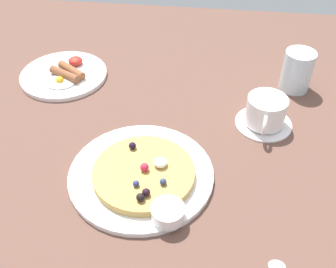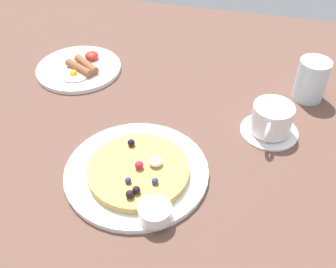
{
  "view_description": "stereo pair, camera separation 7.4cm",
  "coord_description": "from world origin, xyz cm",
  "views": [
    {
      "loc": [
        13.67,
        -59.56,
        58.97
      ],
      "look_at": [
        6.04,
        1.52,
        4.0
      ],
      "focal_mm": 42.83,
      "sensor_mm": 36.0,
      "label": 1
    },
    {
      "loc": [
        20.94,
        -58.21,
        58.97
      ],
      "look_at": [
        6.04,
        1.52,
        4.0
      ],
      "focal_mm": 42.83,
      "sensor_mm": 36.0,
      "label": 2
    }
  ],
  "objects": [
    {
      "name": "ground_plane",
      "position": [
        0.0,
        0.0,
        -1.5
      ],
      "size": [
        181.75,
        143.3,
        3.0
      ],
      "primitive_type": "cube",
      "color": "brown"
    },
    {
      "name": "coffee_saucer",
      "position": [
        26.58,
        12.0,
        0.39
      ],
      "size": [
        12.77,
        12.77,
        0.78
      ],
      "primitive_type": "cylinder",
      "color": "white",
      "rests_on": "ground_plane"
    },
    {
      "name": "pancake_with_berries",
      "position": [
        2.57,
        -8.11,
        2.05
      ],
      "size": [
        19.84,
        19.84,
        3.27
      ],
      "color": "tan",
      "rests_on": "pancake_plate"
    },
    {
      "name": "syrup_ramekin",
      "position": [
        8.34,
        -17.11,
        2.49
      ],
      "size": [
        5.97,
        5.97,
        2.54
      ],
      "color": "white",
      "rests_on": "pancake_plate"
    },
    {
      "name": "breakfast_plate",
      "position": [
        -24.48,
        25.05,
        0.56
      ],
      "size": [
        22.41,
        22.41,
        1.12
      ],
      "primitive_type": "cylinder",
      "color": "white",
      "rests_on": "ground_plane"
    },
    {
      "name": "coffee_cup",
      "position": [
        26.56,
        11.85,
        4.08
      ],
      "size": [
        8.81,
        11.99,
        6.37
      ],
      "color": "white",
      "rests_on": "coffee_saucer"
    },
    {
      "name": "water_glass",
      "position": [
        34.81,
        27.42,
        5.09
      ],
      "size": [
        7.37,
        7.37,
        10.19
      ],
      "primitive_type": "cylinder",
      "color": "silver",
      "rests_on": "ground_plane"
    },
    {
      "name": "fried_breakfast",
      "position": [
        -22.98,
        24.31,
        2.01
      ],
      "size": [
        9.89,
        14.2,
        2.32
      ],
      "color": "brown",
      "rests_on": "breakfast_plate"
    },
    {
      "name": "pancake_plate",
      "position": [
        1.82,
        -7.2,
        0.59
      ],
      "size": [
        28.47,
        28.47,
        1.18
      ],
      "primitive_type": "cylinder",
      "color": "white",
      "rests_on": "ground_plane"
    }
  ]
}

